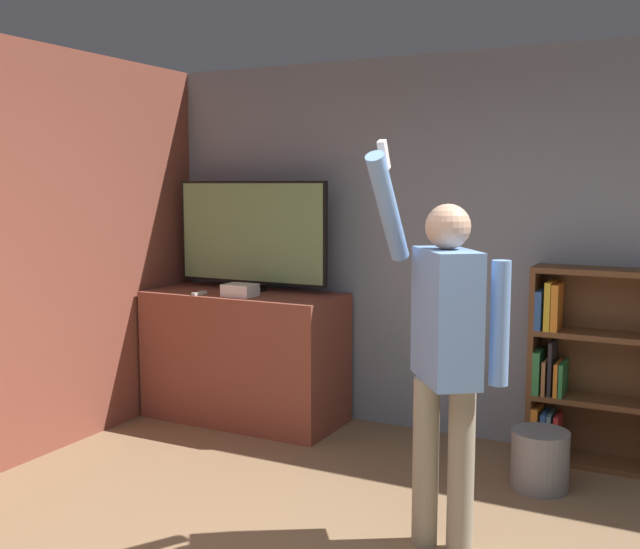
{
  "coord_description": "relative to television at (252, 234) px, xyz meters",
  "views": [
    {
      "loc": [
        1.24,
        -2.26,
        1.8
      ],
      "look_at": [
        -0.82,
        1.77,
        1.25
      ],
      "focal_mm": 42.0,
      "sensor_mm": 36.0,
      "label": 1
    }
  ],
  "objects": [
    {
      "name": "person",
      "position": [
        1.99,
        -1.41,
        -0.38
      ],
      "size": [
        0.61,
        0.58,
        2.0
      ],
      "rotation": [
        0.0,
        0.0,
        -0.95
      ],
      "color": "gray",
      "rests_on": "ground_plane"
    },
    {
      "name": "game_console",
      "position": [
        0.07,
        -0.28,
        -0.39
      ],
      "size": [
        0.23,
        0.18,
        0.09
      ],
      "color": "white",
      "rests_on": "tv_ledge"
    },
    {
      "name": "waste_bin",
      "position": [
        2.28,
        -0.44,
        -1.24
      ],
      "size": [
        0.34,
        0.34,
        0.35
      ],
      "color": "gray",
      "rests_on": "ground_plane"
    },
    {
      "name": "television",
      "position": [
        0.0,
        0.0,
        0.0
      ],
      "size": [
        1.27,
        0.22,
        0.84
      ],
      "color": "black",
      "rests_on": "tv_ledge"
    },
    {
      "name": "remote_loose",
      "position": [
        -0.24,
        -0.36,
        -0.42
      ],
      "size": [
        0.04,
        0.14,
        0.02
      ],
      "color": "white",
      "rests_on": "tv_ledge"
    },
    {
      "name": "bookshelf",
      "position": [
        2.41,
        0.11,
        -0.8
      ],
      "size": [
        0.78,
        0.28,
        1.27
      ],
      "color": "brown",
      "rests_on": "ground_plane"
    },
    {
      "name": "wall_side_brick",
      "position": [
        -0.8,
        -1.15,
        -0.07
      ],
      "size": [
        0.06,
        4.44,
        2.7
      ],
      "color": "brown",
      "rests_on": "ground_plane"
    },
    {
      "name": "wall_back",
      "position": [
        1.82,
        0.29,
        -0.07
      ],
      "size": [
        7.17,
        0.09,
        2.7
      ],
      "color": "gray",
      "rests_on": "ground_plane"
    },
    {
      "name": "tv_ledge",
      "position": [
        -0.0,
        -0.11,
        -0.93
      ],
      "size": [
        1.49,
        0.67,
        0.98
      ],
      "color": "brown",
      "rests_on": "ground_plane"
    }
  ]
}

